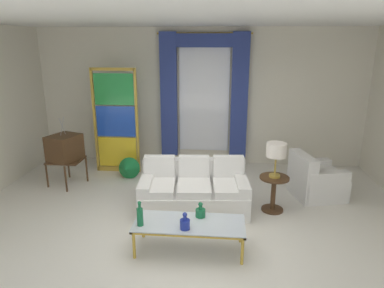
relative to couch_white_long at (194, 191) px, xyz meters
name	(u,v)px	position (x,y,z in m)	size (l,w,h in m)	color
ground_plane	(185,227)	(-0.08, -0.66, -0.30)	(16.00, 16.00, 0.00)	silver
wall_rear	(200,97)	(-0.08, 2.40, 1.20)	(8.00, 0.12, 3.00)	silver
ceiling_slab	(190,19)	(-0.08, 0.14, 2.72)	(8.00, 7.60, 0.04)	white
curtained_window	(204,87)	(0.02, 2.23, 1.44)	(2.00, 0.17, 2.70)	white
couch_white_long	(194,191)	(0.00, 0.00, 0.00)	(1.83, 1.07, 0.86)	white
coffee_table	(189,225)	(0.05, -1.25, 0.07)	(1.46, 0.59, 0.41)	silver
bottle_blue_decanter	(140,216)	(-0.58, -1.38, 0.24)	(0.08, 0.08, 0.34)	#196B3D
bottle_crystal_tall	(200,212)	(0.18, -1.07, 0.18)	(0.14, 0.14, 0.22)	#196B3D
bottle_amber_squat	(185,223)	(0.01, -1.41, 0.18)	(0.13, 0.13, 0.23)	navy
vintage_tv	(65,149)	(-2.56, 0.77, 0.42)	(0.68, 0.73, 1.35)	#472D19
armchair_white	(314,181)	(2.12, 0.67, -0.02)	(0.99, 0.97, 0.80)	white
stained_glass_divider	(116,123)	(-1.78, 1.57, 0.75)	(0.95, 0.05, 2.20)	gold
peacock_figurine	(128,169)	(-1.44, 1.12, -0.08)	(0.44, 0.60, 0.50)	beige
round_side_table	(273,191)	(1.31, 0.02, 0.05)	(0.48, 0.48, 0.59)	#472D19
table_lamp_brass	(276,151)	(1.31, 0.02, 0.72)	(0.32, 0.32, 0.57)	#B29338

